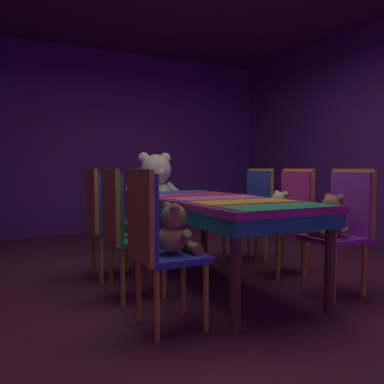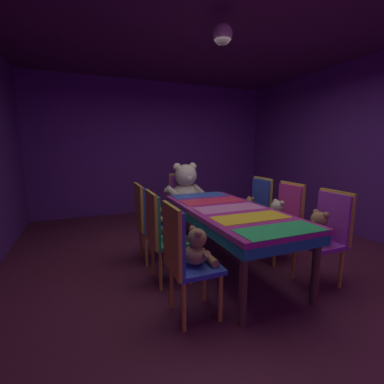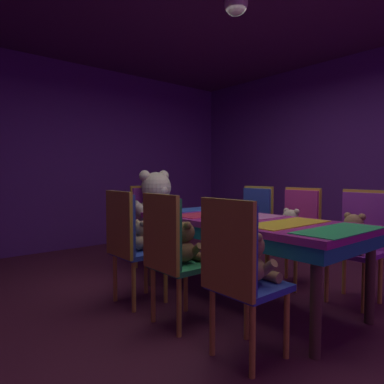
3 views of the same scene
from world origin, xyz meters
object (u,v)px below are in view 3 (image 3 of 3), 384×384
teddy_left_0 (252,261)px  pendant_light (236,3)px  banquet_table (245,228)px  teddy_right_0 (353,235)px  chair_right_2 (254,220)px  teddy_left_2 (142,237)px  chair_left_1 (169,247)px  chair_left_2 (127,236)px  chair_left_0 (236,264)px  king_teddy_bear (157,205)px  teddy_left_1 (185,245)px  teddy_right_2 (246,223)px  throne_chair (149,218)px  chair_right_0 (361,234)px  chair_right_1 (298,225)px  teddy_right_1 (290,227)px

teddy_left_0 → pendant_light: size_ratio=1.69×
banquet_table → teddy_right_0: 0.93m
teddy_right_0 → chair_right_2: (0.14, 1.22, -0.00)m
teddy_left_2 → teddy_right_0: bearing=-41.7°
chair_left_1 → chair_left_2: (-0.02, 0.58, 0.00)m
chair_left_0 → chair_right_2: 2.04m
banquet_table → king_teddy_bear: size_ratio=2.68×
chair_right_2 → teddy_left_2: bearing=-0.1°
banquet_table → teddy_left_2: banquet_table is taller
banquet_table → teddy_left_1: bearing=178.7°
chair_left_1 → teddy_left_2: size_ratio=3.50×
teddy_left_2 → banquet_table: bearing=-40.7°
teddy_right_2 → throne_chair: 1.17m
chair_right_0 → chair_right_1: same height
chair_right_0 → throne_chair: (-0.83, 2.17, 0.00)m
chair_left_2 → teddy_left_2: size_ratio=3.50×
teddy_left_0 → king_teddy_bear: bearing=71.7°
chair_left_0 → pendant_light: bearing=43.3°
pendant_light → teddy_right_2: bearing=35.4°
chair_left_0 → teddy_right_1: bearing=23.2°
teddy_left_2 → teddy_right_2: size_ratio=1.03×
teddy_left_1 → king_teddy_bear: size_ratio=0.45×
banquet_table → teddy_right_0: teddy_right_0 is taller
chair_right_1 → pendant_light: size_ratio=4.92×
chair_right_1 → pendant_light: (-0.94, 0.02, 1.95)m
teddy_right_2 → king_teddy_bear: 1.05m
teddy_right_2 → throne_chair: bearing=-54.3°
king_teddy_bear → teddy_right_1: bearing=26.8°
teddy_right_2 → teddy_left_0: bearing=42.3°
chair_left_2 → king_teddy_bear: (0.83, 0.78, 0.16)m
chair_left_1 → teddy_right_1: 1.50m
banquet_table → throne_chair: bearing=90.0°
chair_right_0 → teddy_right_0: bearing=0.0°
teddy_left_0 → teddy_right_2: teddy_left_0 is taller
teddy_right_2 → chair_right_0: bearing=96.7°
chair_right_2 → king_teddy_bear: bearing=-43.3°
chair_right_0 → teddy_right_0: size_ratio=2.80×
teddy_left_1 → teddy_right_1: 1.36m
teddy_left_0 → chair_right_2: chair_right_2 is taller
chair_left_0 → teddy_left_0: chair_left_0 is taller
teddy_right_0 → teddy_right_1: (0.01, 0.64, -0.00)m
teddy_right_0 → pendant_light: (-0.79, 0.66, 1.95)m
teddy_right_0 → chair_right_2: chair_right_2 is taller
chair_right_2 → king_teddy_bear: king_teddy_bear is taller
teddy_left_0 → chair_left_0: bearing=180.0°
throne_chair → king_teddy_bear: (0.00, -0.17, 0.16)m
teddy_left_2 → chair_right_1: 1.63m
teddy_left_2 → throne_chair: (0.69, 0.95, 0.02)m
teddy_right_2 → king_teddy_bear: (-0.68, 0.78, 0.19)m
chair_left_1 → chair_right_2: 1.74m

